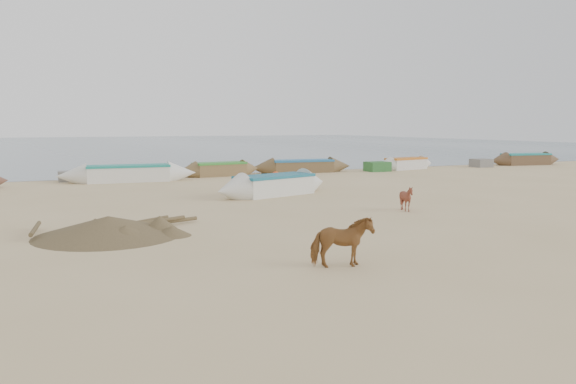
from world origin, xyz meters
The scene contains 8 objects.
ground centered at (0.00, 0.00, 0.00)m, with size 140.00×140.00×0.00m, color tan.
sea centered at (0.00, 82.00, 0.01)m, with size 160.00×160.00×0.00m, color slate.
cow_adult centered at (-1.21, -1.53, 0.56)m, with size 0.61×1.33×1.13m, color #8F5D2E.
calf_front centered at (4.92, 4.52, 0.47)m, with size 0.75×0.85×0.93m, color brown.
near_canoe centered at (2.41, 10.81, 0.45)m, with size 6.19×1.43×0.91m, color silver, non-canonical shape.
debris_pile centered at (-5.44, 4.25, 0.28)m, with size 4.11×4.11×0.56m, color brown.
waterline_canoes centered at (0.60, 20.25, 0.43)m, with size 59.60×4.58×0.93m.
beach_clutter centered at (3.88, 19.87, 0.30)m, with size 43.91×4.23×0.64m.
Camera 1 is at (-7.21, -12.00, 3.10)m, focal length 35.00 mm.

